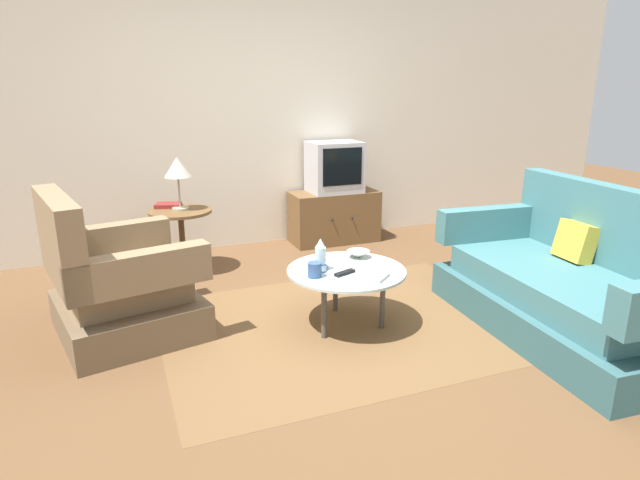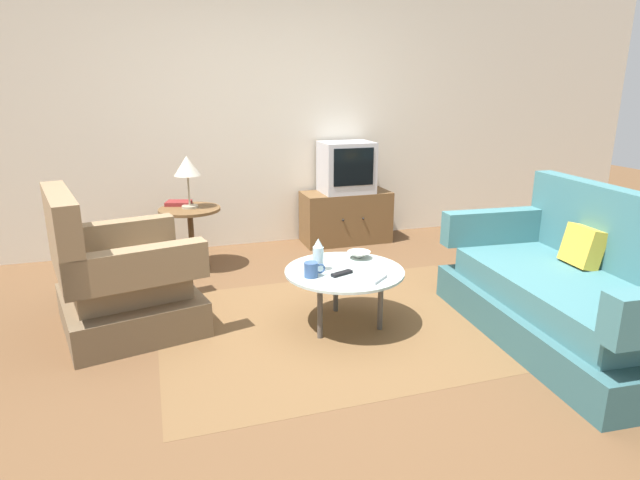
# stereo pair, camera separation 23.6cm
# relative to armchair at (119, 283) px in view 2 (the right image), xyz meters

# --- Properties ---
(ground_plane) EXTENTS (16.00, 16.00, 0.00)m
(ground_plane) POSITION_rel_armchair_xyz_m (1.35, -0.57, -0.33)
(ground_plane) COLOR brown
(back_wall) EXTENTS (9.00, 0.12, 2.70)m
(back_wall) POSITION_rel_armchair_xyz_m (1.35, 1.78, 1.02)
(back_wall) COLOR beige
(back_wall) RESTS_ON ground
(area_rug) EXTENTS (2.46, 1.84, 0.00)m
(area_rug) POSITION_rel_armchair_xyz_m (1.44, -0.43, -0.32)
(area_rug) COLOR brown
(area_rug) RESTS_ON ground
(armchair) EXTENTS (1.02, 1.06, 0.97)m
(armchair) POSITION_rel_armchair_xyz_m (0.00, 0.00, 0.00)
(armchair) COLOR brown
(armchair) RESTS_ON ground
(couch) EXTENTS (1.04, 1.85, 0.95)m
(couch) POSITION_rel_armchair_xyz_m (2.79, -1.05, -0.02)
(couch) COLOR #325C60
(couch) RESTS_ON ground
(coffee_table) EXTENTS (0.80, 0.80, 0.40)m
(coffee_table) POSITION_rel_armchair_xyz_m (1.44, -0.43, 0.05)
(coffee_table) COLOR #B2C6C1
(coffee_table) RESTS_ON ground
(side_table) EXTENTS (0.53, 0.53, 0.56)m
(side_table) POSITION_rel_armchair_xyz_m (0.56, 1.09, 0.08)
(side_table) COLOR brown
(side_table) RESTS_ON ground
(tv_stand) EXTENTS (0.90, 0.43, 0.53)m
(tv_stand) POSITION_rel_armchair_xyz_m (2.16, 1.48, -0.06)
(tv_stand) COLOR brown
(tv_stand) RESTS_ON ground
(television) EXTENTS (0.52, 0.41, 0.51)m
(television) POSITION_rel_armchair_xyz_m (2.16, 1.47, 0.46)
(television) COLOR #B7B7BC
(television) RESTS_ON tv_stand
(table_lamp) EXTENTS (0.23, 0.23, 0.45)m
(table_lamp) POSITION_rel_armchair_xyz_m (0.57, 1.11, 0.58)
(table_lamp) COLOR #9E937A
(table_lamp) RESTS_ON side_table
(vase) EXTENTS (0.07, 0.07, 0.22)m
(vase) POSITION_rel_armchair_xyz_m (1.27, -0.38, 0.18)
(vase) COLOR silver
(vase) RESTS_ON coffee_table
(mug) EXTENTS (0.14, 0.09, 0.10)m
(mug) POSITION_rel_armchair_xyz_m (1.20, -0.48, 0.13)
(mug) COLOR #335184
(mug) RESTS_ON coffee_table
(bowl) EXTENTS (0.17, 0.17, 0.05)m
(bowl) POSITION_rel_armchair_xyz_m (1.63, -0.23, 0.10)
(bowl) COLOR silver
(bowl) RESTS_ON coffee_table
(tv_remote_dark) EXTENTS (0.16, 0.09, 0.02)m
(tv_remote_dark) POSITION_rel_armchair_xyz_m (1.39, -0.51, 0.09)
(tv_remote_dark) COLOR black
(tv_remote_dark) RESTS_ON coffee_table
(tv_remote_silver) EXTENTS (0.16, 0.15, 0.02)m
(tv_remote_silver) POSITION_rel_armchair_xyz_m (1.57, -0.68, 0.09)
(tv_remote_silver) COLOR #B2B2B7
(tv_remote_silver) RESTS_ON coffee_table
(book) EXTENTS (0.25, 0.22, 0.03)m
(book) POSITION_rel_armchair_xyz_m (0.48, 1.26, 0.25)
(book) COLOR maroon
(book) RESTS_ON side_table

